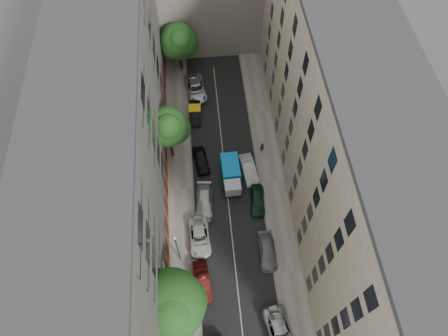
{
  "coord_description": "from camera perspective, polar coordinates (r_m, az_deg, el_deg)",
  "views": [
    {
      "loc": [
        -2.41,
        -22.98,
        42.0
      ],
      "look_at": [
        -0.4,
        -1.1,
        6.0
      ],
      "focal_mm": 32.0,
      "sensor_mm": 36.0,
      "label": 1
    }
  ],
  "objects": [
    {
      "name": "building_right",
      "position": [
        41.61,
        15.76,
        5.39
      ],
      "size": [
        8.0,
        44.0,
        20.0
      ],
      "primitive_type": "cube",
      "color": "beige",
      "rests_on": "ground"
    },
    {
      "name": "sidewalk_right",
      "position": [
        48.46,
        6.85,
        -2.0
      ],
      "size": [
        3.0,
        44.0,
        0.15
      ],
      "primitive_type": "cube",
      "color": "gray",
      "rests_on": "ground"
    },
    {
      "name": "car_left_5",
      "position": [
        53.51,
        -4.17,
        7.83
      ],
      "size": [
        1.62,
        4.13,
        1.34
      ],
      "primitive_type": "imported",
      "rotation": [
        0.0,
        0.0,
        -0.05
      ],
      "color": "black",
      "rests_on": "ground"
    },
    {
      "name": "car_left_4",
      "position": [
        49.05,
        -3.28,
        1.08
      ],
      "size": [
        2.21,
        4.24,
        1.38
      ],
      "primitive_type": "imported",
      "rotation": [
        0.0,
        0.0,
        0.15
      ],
      "color": "black",
      "rests_on": "ground"
    },
    {
      "name": "car_right_0",
      "position": [
        42.15,
        8.02,
        -22.25
      ],
      "size": [
        3.21,
        5.46,
        1.43
      ],
      "primitive_type": "imported",
      "rotation": [
        0.0,
        0.0,
        0.17
      ],
      "color": "#B3B3B8",
      "rests_on": "ground"
    },
    {
      "name": "car_right_3",
      "position": [
        48.32,
        3.55,
        -0.23
      ],
      "size": [
        2.15,
        4.61,
        1.46
      ],
      "primitive_type": "imported",
      "rotation": [
        0.0,
        0.0,
        0.14
      ],
      "color": "silver",
      "rests_on": "ground"
    },
    {
      "name": "ground",
      "position": [
        47.93,
        0.36,
        -2.58
      ],
      "size": [
        120.0,
        120.0,
        0.0
      ],
      "primitive_type": "plane",
      "color": "#4C4C49",
      "rests_on": "ground"
    },
    {
      "name": "tarp_truck",
      "position": [
        47.26,
        0.99,
        -0.88
      ],
      "size": [
        2.18,
        5.14,
        2.35
      ],
      "rotation": [
        0.0,
        0.0,
        0.03
      ],
      "color": "black",
      "rests_on": "ground"
    },
    {
      "name": "road_surface",
      "position": [
        47.92,
        0.36,
        -2.58
      ],
      "size": [
        8.0,
        44.0,
        0.02
      ],
      "primitive_type": "cube",
      "color": "black",
      "rests_on": "ground"
    },
    {
      "name": "car_left_3",
      "position": [
        46.23,
        -2.85,
        -4.82
      ],
      "size": [
        2.34,
        4.94,
        1.39
      ],
      "primitive_type": "imported",
      "rotation": [
        0.0,
        0.0,
        -0.08
      ],
      "color": "silver",
      "rests_on": "ground"
    },
    {
      "name": "building_left",
      "position": [
        40.32,
        -15.35,
        3.11
      ],
      "size": [
        8.0,
        44.0,
        20.0
      ],
      "primitive_type": "cube",
      "color": "#4E4C49",
      "rests_on": "ground"
    },
    {
      "name": "pedestrian",
      "position": [
        50.03,
        5.45,
        2.99
      ],
      "size": [
        0.59,
        0.42,
        1.51
      ],
      "primitive_type": "imported",
      "rotation": [
        0.0,
        0.0,
        3.04
      ],
      "color": "black",
      "rests_on": "sidewalk_right"
    },
    {
      "name": "car_left_2",
      "position": [
        44.51,
        -3.52,
        -9.79
      ],
      "size": [
        2.44,
        5.0,
        1.37
      ],
      "primitive_type": "imported",
      "rotation": [
        0.0,
        0.0,
        0.04
      ],
      "color": "silver",
      "rests_on": "ground"
    },
    {
      "name": "car_right_2",
      "position": [
        46.41,
        4.8,
        -4.63
      ],
      "size": [
        2.01,
        4.22,
        1.39
      ],
      "primitive_type": "imported",
      "rotation": [
        0.0,
        0.0,
        -0.09
      ],
      "color": "black",
      "rests_on": "ground"
    },
    {
      "name": "car_left_6",
      "position": [
        56.27,
        -4.04,
        11.29
      ],
      "size": [
        3.27,
        5.71,
        1.5
      ],
      "primitive_type": "imported",
      "rotation": [
        0.0,
        0.0,
        0.15
      ],
      "color": "#BCBCC1",
      "rests_on": "ground"
    },
    {
      "name": "tree_far",
      "position": [
        56.46,
        -6.38,
        17.41
      ],
      "size": [
        5.24,
        4.96,
        7.62
      ],
      "color": "#382619",
      "rests_on": "sidewalk_left"
    },
    {
      "name": "sidewalk_left",
      "position": [
        47.91,
        -6.21,
        -3.05
      ],
      "size": [
        3.0,
        44.0,
        0.15
      ],
      "primitive_type": "cube",
      "color": "gray",
      "rests_on": "ground"
    },
    {
      "name": "tree_mid",
      "position": [
        45.85,
        -7.96,
        5.67
      ],
      "size": [
        5.06,
        4.75,
        8.38
      ],
      "color": "#382619",
      "rests_on": "sidewalk_left"
    },
    {
      "name": "car_left_1",
      "position": [
        42.88,
        -3.12,
        -15.91
      ],
      "size": [
        1.89,
        4.52,
        1.45
      ],
      "primitive_type": "imported",
      "rotation": [
        0.0,
        0.0,
        0.08
      ],
      "color": "#490F0E",
      "rests_on": "ground"
    },
    {
      "name": "tree_near",
      "position": [
        37.01,
        -7.59,
        -18.98
      ],
      "size": [
        6.5,
        6.4,
        9.33
      ],
      "color": "#382619",
      "rests_on": "sidewalk_left"
    },
    {
      "name": "car_right_1",
      "position": [
        44.13,
        6.22,
        -11.8
      ],
      "size": [
        1.81,
        4.42,
        1.28
      ],
      "primitive_type": "imported",
      "rotation": [
        0.0,
        0.0,
        0.0
      ],
      "color": "gray",
      "rests_on": "ground"
    },
    {
      "name": "lamp_post",
      "position": [
        40.72,
        -6.74,
        -11.07
      ],
      "size": [
        0.36,
        0.36,
        6.32
      ],
      "color": "#185529",
      "rests_on": "sidewalk_left"
    }
  ]
}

